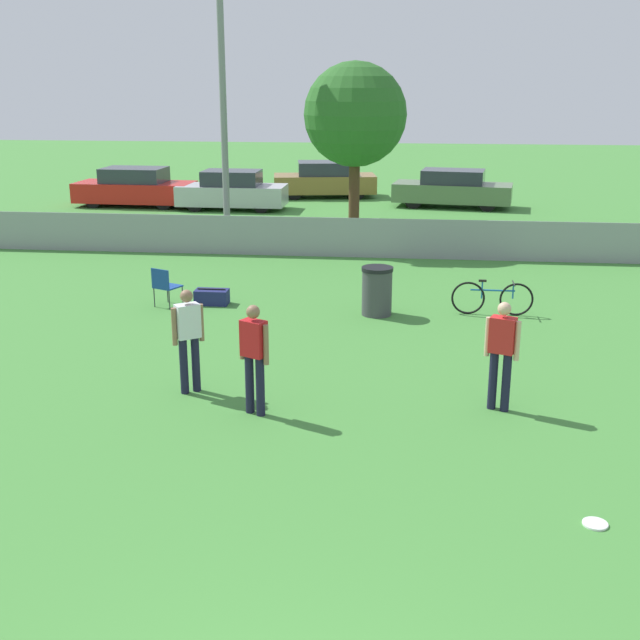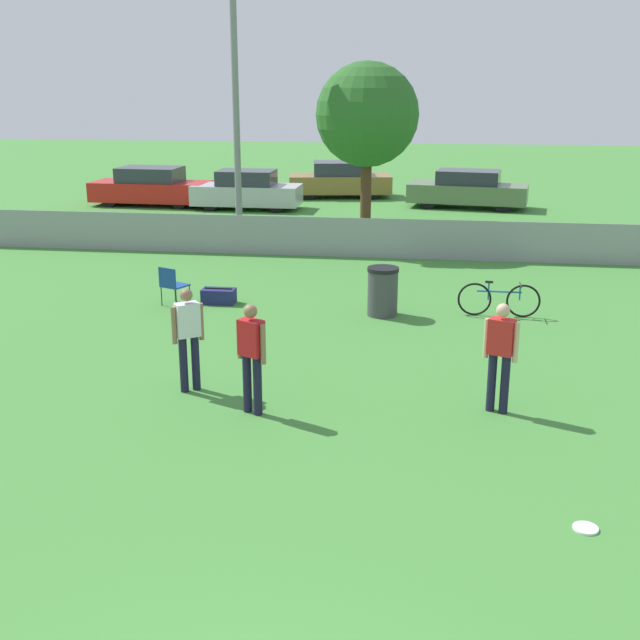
{
  "view_description": "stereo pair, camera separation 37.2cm",
  "coord_description": "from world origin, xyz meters",
  "px_view_note": "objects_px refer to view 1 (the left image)",
  "views": [
    {
      "loc": [
        0.78,
        -3.89,
        4.76
      ],
      "look_at": [
        -0.59,
        8.36,
        1.05
      ],
      "focal_mm": 45.0,
      "sensor_mm": 36.0,
      "label": 1
    },
    {
      "loc": [
        1.15,
        -3.84,
        4.76
      ],
      "look_at": [
        -0.59,
        8.36,
        1.05
      ],
      "focal_mm": 45.0,
      "sensor_mm": 36.0,
      "label": 2
    }
  ],
  "objects_px": {
    "player_thrower_red": "(502,349)",
    "parked_car_tan": "(325,180)",
    "gear_bag_sideline": "(212,297)",
    "trash_bin": "(377,291)",
    "folding_chair_sideline": "(165,284)",
    "parked_car_silver": "(232,191)",
    "parked_car_red": "(135,188)",
    "light_pole": "(222,77)",
    "frisbee_disc": "(595,524)",
    "parked_car_olive": "(453,189)",
    "player_receiver_white": "(188,334)",
    "bicycle_sideline": "(492,298)",
    "player_defender_red": "(254,353)",
    "tree_near_pole": "(355,115)"
  },
  "relations": [
    {
      "from": "parked_car_red",
      "to": "gear_bag_sideline",
      "type": "bearing_deg",
      "value": -63.11
    },
    {
      "from": "bicycle_sideline",
      "to": "folding_chair_sideline",
      "type": "bearing_deg",
      "value": -178.29
    },
    {
      "from": "folding_chair_sideline",
      "to": "bicycle_sideline",
      "type": "relative_size",
      "value": 0.51
    },
    {
      "from": "bicycle_sideline",
      "to": "player_defender_red",
      "type": "bearing_deg",
      "value": -124.49
    },
    {
      "from": "folding_chair_sideline",
      "to": "player_defender_red",
      "type": "bearing_deg",
      "value": 143.53
    },
    {
      "from": "light_pole",
      "to": "player_defender_red",
      "type": "bearing_deg",
      "value": -75.57
    },
    {
      "from": "parked_car_silver",
      "to": "gear_bag_sideline",
      "type": "bearing_deg",
      "value": -79.19
    },
    {
      "from": "folding_chair_sideline",
      "to": "parked_car_red",
      "type": "distance_m",
      "value": 15.1
    },
    {
      "from": "player_thrower_red",
      "to": "bicycle_sideline",
      "type": "xyz_separation_m",
      "value": [
        0.37,
        5.13,
        -0.59
      ]
    },
    {
      "from": "light_pole",
      "to": "folding_chair_sideline",
      "type": "height_order",
      "value": "light_pole"
    },
    {
      "from": "tree_near_pole",
      "to": "player_defender_red",
      "type": "distance_m",
      "value": 13.26
    },
    {
      "from": "gear_bag_sideline",
      "to": "frisbee_disc",
      "type": "bearing_deg",
      "value": -52.85
    },
    {
      "from": "light_pole",
      "to": "parked_car_tan",
      "type": "bearing_deg",
      "value": 78.82
    },
    {
      "from": "parked_car_silver",
      "to": "parked_car_olive",
      "type": "xyz_separation_m",
      "value": [
        8.35,
        1.51,
        0.01
      ]
    },
    {
      "from": "parked_car_olive",
      "to": "light_pole",
      "type": "bearing_deg",
      "value": -124.86
    },
    {
      "from": "player_receiver_white",
      "to": "parked_car_tan",
      "type": "xyz_separation_m",
      "value": [
        -0.22,
        22.14,
        -0.25
      ]
    },
    {
      "from": "light_pole",
      "to": "parked_car_red",
      "type": "height_order",
      "value": "light_pole"
    },
    {
      "from": "folding_chair_sideline",
      "to": "parked_car_silver",
      "type": "height_order",
      "value": "parked_car_silver"
    },
    {
      "from": "player_receiver_white",
      "to": "frisbee_disc",
      "type": "distance_m",
      "value": 6.54
    },
    {
      "from": "player_thrower_red",
      "to": "gear_bag_sideline",
      "type": "bearing_deg",
      "value": 158.46
    },
    {
      "from": "folding_chair_sideline",
      "to": "trash_bin",
      "type": "xyz_separation_m",
      "value": [
        4.59,
        -0.08,
        0.01
      ]
    },
    {
      "from": "parked_car_olive",
      "to": "parked_car_silver",
      "type": "bearing_deg",
      "value": -161.4
    },
    {
      "from": "folding_chair_sideline",
      "to": "parked_car_tan",
      "type": "distance_m",
      "value": 17.43
    },
    {
      "from": "player_thrower_red",
      "to": "parked_car_silver",
      "type": "relative_size",
      "value": 0.41
    },
    {
      "from": "folding_chair_sideline",
      "to": "parked_car_tan",
      "type": "bearing_deg",
      "value": -70.6
    },
    {
      "from": "folding_chair_sideline",
      "to": "parked_car_red",
      "type": "bearing_deg",
      "value": -44.01
    },
    {
      "from": "player_defender_red",
      "to": "parked_car_red",
      "type": "height_order",
      "value": "player_defender_red"
    },
    {
      "from": "trash_bin",
      "to": "parked_car_red",
      "type": "height_order",
      "value": "parked_car_red"
    },
    {
      "from": "gear_bag_sideline",
      "to": "parked_car_red",
      "type": "height_order",
      "value": "parked_car_red"
    },
    {
      "from": "player_thrower_red",
      "to": "parked_car_tan",
      "type": "bearing_deg",
      "value": 124.06
    },
    {
      "from": "tree_near_pole",
      "to": "trash_bin",
      "type": "xyz_separation_m",
      "value": [
        1.02,
        -7.51,
        -3.25
      ]
    },
    {
      "from": "player_defender_red",
      "to": "player_receiver_white",
      "type": "distance_m",
      "value": 1.39
    },
    {
      "from": "frisbee_disc",
      "to": "folding_chair_sideline",
      "type": "xyz_separation_m",
      "value": [
        -7.38,
        8.16,
        0.49
      ]
    },
    {
      "from": "parked_car_olive",
      "to": "bicycle_sideline",
      "type": "bearing_deg",
      "value": -81.08
    },
    {
      "from": "folding_chair_sideline",
      "to": "bicycle_sideline",
      "type": "distance_m",
      "value": 7.0
    },
    {
      "from": "player_thrower_red",
      "to": "parked_car_silver",
      "type": "distance_m",
      "value": 20.28
    },
    {
      "from": "player_receiver_white",
      "to": "bicycle_sideline",
      "type": "xyz_separation_m",
      "value": [
        5.14,
        4.95,
        -0.59
      ]
    },
    {
      "from": "parked_car_silver",
      "to": "folding_chair_sideline",
      "type": "bearing_deg",
      "value": -83.31
    },
    {
      "from": "trash_bin",
      "to": "parked_car_olive",
      "type": "xyz_separation_m",
      "value": [
        2.26,
        15.21,
        0.19
      ]
    },
    {
      "from": "parked_car_red",
      "to": "light_pole",
      "type": "bearing_deg",
      "value": -50.08
    },
    {
      "from": "folding_chair_sideline",
      "to": "parked_car_red",
      "type": "height_order",
      "value": "parked_car_red"
    },
    {
      "from": "light_pole",
      "to": "frisbee_disc",
      "type": "relative_size",
      "value": 28.74
    },
    {
      "from": "bicycle_sideline",
      "to": "parked_car_red",
      "type": "bearing_deg",
      "value": 132.23
    },
    {
      "from": "parked_car_red",
      "to": "parked_car_tan",
      "type": "relative_size",
      "value": 1.03
    },
    {
      "from": "bicycle_sideline",
      "to": "player_receiver_white",
      "type": "bearing_deg",
      "value": -135.74
    },
    {
      "from": "folding_chair_sideline",
      "to": "gear_bag_sideline",
      "type": "xyz_separation_m",
      "value": [
        0.94,
        0.33,
        -0.34
      ]
    },
    {
      "from": "frisbee_disc",
      "to": "gear_bag_sideline",
      "type": "height_order",
      "value": "gear_bag_sideline"
    },
    {
      "from": "parked_car_tan",
      "to": "gear_bag_sideline",
      "type": "bearing_deg",
      "value": -101.54
    },
    {
      "from": "trash_bin",
      "to": "folding_chair_sideline",
      "type": "bearing_deg",
      "value": 178.94
    },
    {
      "from": "parked_car_olive",
      "to": "player_receiver_white",
      "type": "bearing_deg",
      "value": -95.74
    }
  ]
}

